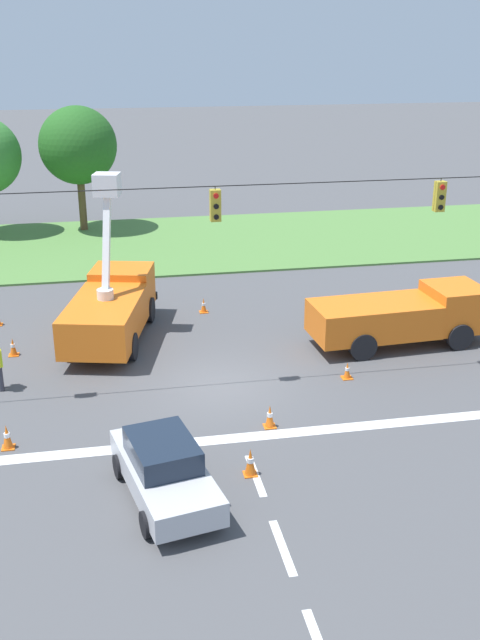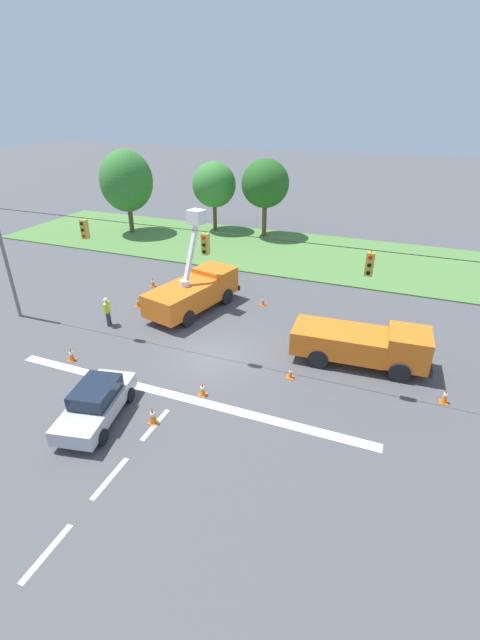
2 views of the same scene
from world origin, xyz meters
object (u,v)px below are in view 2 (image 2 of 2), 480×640
traffic_cone_near_bucket (263,301)px  traffic_cone_far_left (153,282)px  tree_far_west (126,181)px  tree_centre (265,184)px  tree_west (214,185)px  traffic_cone_lane_edge_a (290,373)px  utility_truck_support_near (363,344)px  traffic_cone_foreground_right (445,396)px  traffic_cone_lane_edge_b (153,415)px  traffic_cone_mid_left (138,302)px  sedan_silver (96,403)px  traffic_cone_foreground_left (202,389)px  traffic_cone_far_right (71,354)px  utility_truck_bucket_lift (194,290)px  road_worker (107,310)px

traffic_cone_near_bucket → traffic_cone_far_left: 8.28m
tree_far_west → tree_centre: (12.57, 3.75, -0.05)m
tree_west → traffic_cone_far_left: bearing=-82.7°
tree_centre → traffic_cone_lane_edge_a: size_ratio=12.06×
utility_truck_support_near → tree_centre: bearing=121.0°
traffic_cone_foreground_right → traffic_cone_lane_edge_a: 6.82m
utility_truck_support_near → traffic_cone_lane_edge_b: utility_truck_support_near is taller
traffic_cone_mid_left → traffic_cone_lane_edge_a: bearing=-20.0°
traffic_cone_foreground_right → traffic_cone_near_bucket: bearing=148.3°
sedan_silver → traffic_cone_foreground_left: size_ratio=6.48×
traffic_cone_far_left → tree_west: bearing=97.3°
sedan_silver → traffic_cone_lane_edge_b: (2.29, 0.57, -0.40)m
tree_far_west → traffic_cone_lane_edge_a: tree_far_west is taller
utility_truck_support_near → traffic_cone_far_right: 14.67m
traffic_cone_lane_edge_a → traffic_cone_lane_edge_b: (-4.37, -5.18, 0.11)m
utility_truck_bucket_lift → sedan_silver: utility_truck_bucket_lift is taller
sedan_silver → traffic_cone_foreground_left: bearing=41.5°
traffic_cone_foreground_right → traffic_cone_mid_left: bearing=169.2°
traffic_cone_near_bucket → traffic_cone_lane_edge_b: 12.42m
road_worker → sedan_silver: bearing=-56.2°
traffic_cone_foreground_right → traffic_cone_lane_edge_a: (-6.79, -0.66, -0.07)m
traffic_cone_foreground_right → tree_west: bearing=134.0°
road_worker → traffic_cone_near_bucket: bearing=38.3°
tree_far_west → tree_west: tree_far_west is taller
traffic_cone_far_left → traffic_cone_far_right: traffic_cone_far_right is taller
traffic_cone_mid_left → traffic_cone_far_right: (0.44, -6.67, 0.03)m
traffic_cone_near_bucket → tree_centre: bearing=108.4°
traffic_cone_near_bucket → traffic_cone_mid_left: bearing=-156.8°
traffic_cone_mid_left → traffic_cone_far_left: size_ratio=0.98×
traffic_cone_far_left → traffic_cone_foreground_left: bearing=-48.7°
tree_far_west → utility_truck_support_near: tree_far_west is taller
traffic_cone_foreground_right → traffic_cone_lane_edge_b: bearing=-152.4°
road_worker → utility_truck_support_near: bearing=5.0°
traffic_cone_mid_left → traffic_cone_far_left: traffic_cone_far_left is taller
tree_centre → traffic_cone_foreground_left: (5.52, -24.92, -4.60)m
tree_west → traffic_cone_foreground_right: tree_west is taller
tree_west → traffic_cone_mid_left: 18.83m
tree_centre → traffic_cone_lane_edge_b: tree_centre is taller
traffic_cone_lane_edge_b → road_worker: bearing=137.3°
traffic_cone_lane_edge_b → utility_truck_bucket_lift: bearing=107.7°
tree_far_west → traffic_cone_far_right: size_ratio=10.84×
utility_truck_support_near → utility_truck_bucket_lift: bearing=166.6°
utility_truck_support_near → traffic_cone_lane_edge_b: 10.66m
utility_truck_support_near → traffic_cone_lane_edge_a: size_ratio=11.46×
traffic_cone_mid_left → traffic_cone_lane_edge_b: (6.85, -9.25, 0.06)m
traffic_cone_foreground_right → traffic_cone_lane_edge_a: traffic_cone_foreground_right is taller
sedan_silver → traffic_cone_far_left: 14.14m
utility_truck_support_near → traffic_cone_mid_left: size_ratio=10.16×
tree_centre → traffic_cone_foreground_right: 26.96m
tree_west → road_worker: (2.68, -20.93, -3.51)m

